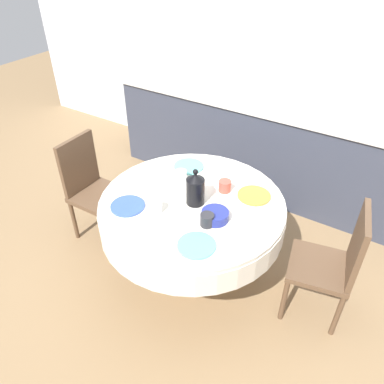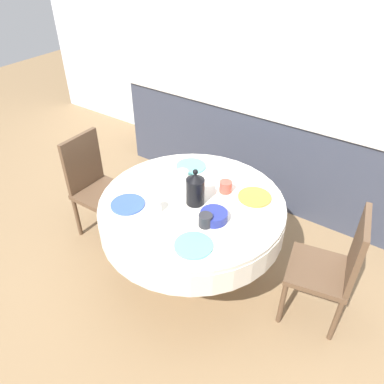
# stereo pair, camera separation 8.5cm
# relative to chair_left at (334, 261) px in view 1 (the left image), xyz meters

# --- Properties ---
(ground_plane) EXTENTS (12.00, 12.00, 0.00)m
(ground_plane) POSITION_rel_chair_left_xyz_m (-0.98, -0.20, -0.50)
(ground_plane) COLOR #8E704C
(wall_back) EXTENTS (7.00, 0.05, 2.60)m
(wall_back) POSITION_rel_chair_left_xyz_m (-0.98, 1.59, 0.80)
(wall_back) COLOR silver
(wall_back) RESTS_ON ground_plane
(kitchen_counter) EXTENTS (3.24, 0.64, 0.95)m
(kitchen_counter) POSITION_rel_chair_left_xyz_m (-0.98, 1.26, -0.03)
(kitchen_counter) COLOR #383D4C
(kitchen_counter) RESTS_ON ground_plane
(dining_table) EXTENTS (1.32, 1.32, 0.73)m
(dining_table) POSITION_rel_chair_left_xyz_m (-0.98, -0.20, 0.11)
(dining_table) COLOR tan
(dining_table) RESTS_ON ground_plane
(chair_left) EXTENTS (0.47, 0.47, 0.92)m
(chair_left) POSITION_rel_chair_left_xyz_m (0.00, 0.00, 0.00)
(chair_left) COLOR brown
(chair_left) RESTS_ON ground_plane
(chair_right) EXTENTS (0.41, 0.41, 0.92)m
(chair_right) POSITION_rel_chair_left_xyz_m (-1.98, -0.22, 0.00)
(chair_right) COLOR brown
(chair_right) RESTS_ON ground_plane
(plate_near_left) EXTENTS (0.24, 0.24, 0.01)m
(plate_near_left) POSITION_rel_chair_left_xyz_m (-1.32, -0.49, 0.24)
(plate_near_left) COLOR #3856AD
(plate_near_left) RESTS_ON dining_table
(cup_near_left) EXTENTS (0.09, 0.09, 0.08)m
(cup_near_left) POSITION_rel_chair_left_xyz_m (-1.13, -0.43, 0.27)
(cup_near_left) COLOR white
(cup_near_left) RESTS_ON dining_table
(plate_near_right) EXTENTS (0.24, 0.24, 0.01)m
(plate_near_right) POSITION_rel_chair_left_xyz_m (-0.72, -0.56, 0.24)
(plate_near_right) COLOR #60BCB7
(plate_near_right) RESTS_ON dining_table
(cup_near_right) EXTENTS (0.09, 0.09, 0.08)m
(cup_near_right) POSITION_rel_chair_left_xyz_m (-0.77, -0.36, 0.27)
(cup_near_right) COLOR #28282D
(cup_near_right) RESTS_ON dining_table
(plate_far_left) EXTENTS (0.24, 0.24, 0.01)m
(plate_far_left) POSITION_rel_chair_left_xyz_m (-1.24, 0.16, 0.24)
(plate_far_left) COLOR #60BCB7
(plate_far_left) RESTS_ON dining_table
(cup_far_left) EXTENTS (0.09, 0.09, 0.08)m
(cup_far_left) POSITION_rel_chair_left_xyz_m (-1.19, -0.03, 0.27)
(cup_far_left) COLOR white
(cup_far_left) RESTS_ON dining_table
(plate_far_right) EXTENTS (0.24, 0.24, 0.01)m
(plate_far_right) POSITION_rel_chair_left_xyz_m (-0.64, 0.08, 0.24)
(plate_far_right) COLOR orange
(plate_far_right) RESTS_ON dining_table
(cup_far_right) EXTENTS (0.09, 0.09, 0.08)m
(cup_far_right) POSITION_rel_chair_left_xyz_m (-0.85, 0.03, 0.27)
(cup_far_right) COLOR #CC4C3D
(cup_far_right) RESTS_ON dining_table
(coffee_carafe) EXTENTS (0.13, 0.13, 0.27)m
(coffee_carafe) POSITION_rel_chair_left_xyz_m (-0.95, -0.20, 0.35)
(coffee_carafe) COLOR black
(coffee_carafe) RESTS_ON dining_table
(fruit_bowl) EXTENTS (0.18, 0.18, 0.06)m
(fruit_bowl) POSITION_rel_chair_left_xyz_m (-0.75, -0.29, 0.26)
(fruit_bowl) COLOR navy
(fruit_bowl) RESTS_ON dining_table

